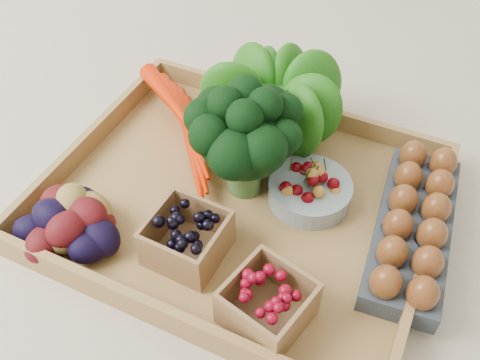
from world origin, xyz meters
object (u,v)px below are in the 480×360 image
at_px(tray, 240,204).
at_px(cherry_bowl, 310,191).
at_px(egg_carton, 412,230).
at_px(broccoli, 245,155).

bearing_deg(tray, cherry_bowl, 27.64).
bearing_deg(cherry_bowl, egg_carton, -2.59).
distance_m(broccoli, cherry_bowl, 0.11).
bearing_deg(tray, broccoli, 101.61).
height_order(tray, broccoli, broccoli).
xyz_separation_m(broccoli, cherry_bowl, (0.10, 0.02, -0.05)).
relative_size(tray, egg_carton, 1.95).
bearing_deg(broccoli, egg_carton, 2.92).
relative_size(broccoli, egg_carton, 0.61).
relative_size(tray, cherry_bowl, 4.45).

